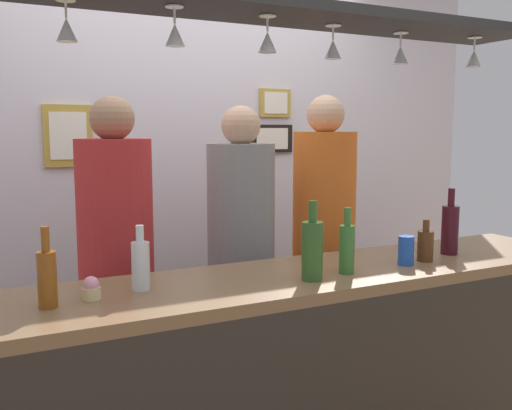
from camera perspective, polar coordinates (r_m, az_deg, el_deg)
The scene contains 23 objects.
back_wall at distance 3.53m, azimuth -7.33°, elevation 3.52°, with size 4.40×0.06×2.60m, color silver.
bar_counter at distance 2.25m, azimuth 7.16°, elevation -15.35°, with size 2.70×0.55×0.98m.
overhead_glass_rack at distance 2.29m, azimuth 4.75°, elevation 18.50°, with size 2.20×0.36×0.04m, color black.
hanging_wineglass_far_left at distance 2.02m, azimuth -18.45°, elevation 16.45°, with size 0.07×0.07×0.13m.
hanging_wineglass_left at distance 2.04m, azimuth -8.13°, elevation 16.65°, with size 0.07×0.07×0.13m.
hanging_wineglass_center_left at distance 2.18m, azimuth 1.15°, elevation 16.13°, with size 0.07×0.07×0.13m.
hanging_wineglass_center at distance 2.38m, azimuth 7.71°, elevation 15.31°, with size 0.07×0.07×0.13m.
hanging_wineglass_center_right at distance 2.61m, azimuth 14.26°, elevation 14.46°, with size 0.07×0.07×0.13m.
hanging_wineglass_right at distance 2.83m, azimuth 21.00°, elevation 13.62°, with size 0.07×0.07×0.13m.
person_left_red_shirt at distance 2.67m, azimuth -13.85°, elevation -3.93°, with size 0.34×0.34×1.69m.
person_middle_grey_shirt at distance 2.88m, azimuth -1.50°, elevation -3.31°, with size 0.34×0.34×1.66m.
person_right_orange_shirt at distance 3.11m, azimuth 6.82°, elevation -1.76°, with size 0.34×0.34×1.73m.
bottle_soda_clear at distance 2.04m, azimuth -11.49°, elevation -5.82°, with size 0.06×0.06×0.23m.
bottle_beer_green_import at distance 2.25m, azimuth 9.09°, elevation -4.22°, with size 0.06×0.06×0.26m.
bottle_beer_brown_stubby at distance 2.54m, azimuth 16.61°, elevation -3.86°, with size 0.07×0.07×0.18m.
bottle_champagne_green at distance 2.13m, azimuth 5.66°, elevation -4.41°, with size 0.08×0.08×0.30m.
bottle_wine_dark_red at distance 2.71m, azimuth 18.87°, elevation -2.23°, with size 0.08×0.08×0.30m.
bottle_beer_amber_tall at distance 1.91m, azimuth -20.21°, elevation -6.76°, with size 0.06×0.06×0.26m.
drink_can at distance 2.45m, azimuth 14.80°, elevation -4.43°, with size 0.07×0.07×0.12m, color #1E4CB2.
cupcake at distance 1.98m, azimuth -16.18°, elevation -8.07°, with size 0.06×0.06×0.08m.
picture_frame_upper_small at distance 3.74m, azimuth 1.94°, elevation 10.18°, with size 0.22×0.02×0.18m.
picture_frame_lower_pair at distance 3.72m, azimuth 1.58°, elevation 6.66°, with size 0.30×0.02×0.18m.
picture_frame_caricature at distance 3.31m, azimuth -18.31°, elevation 6.60°, with size 0.26×0.02×0.34m.
Camera 1 is at (-1.17, -2.22, 1.54)m, focal length 39.91 mm.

